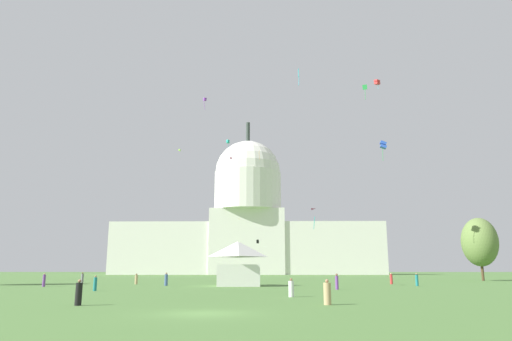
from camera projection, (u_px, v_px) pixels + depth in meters
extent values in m
plane|color=#4C7538|center=(204.00, 314.00, 23.54)|extent=(800.00, 800.00, 0.00)
cube|color=silver|center=(181.00, 249.00, 203.99)|extent=(58.53, 18.83, 22.13)
cube|color=silver|center=(315.00, 249.00, 202.83)|extent=(58.53, 18.83, 22.13)
cube|color=silver|center=(248.00, 242.00, 204.00)|extent=(31.91, 20.71, 27.78)
cylinder|color=silver|center=(248.00, 192.00, 208.65)|extent=(29.69, 29.69, 16.95)
sphere|color=silver|center=(248.00, 173.00, 210.42)|extent=(29.36, 29.36, 29.36)
cylinder|color=#2D3833|center=(248.00, 132.00, 214.43)|extent=(1.80, 1.80, 9.22)
cube|color=white|center=(238.00, 275.00, 63.14)|extent=(6.15, 7.19, 2.83)
pyramid|color=white|center=(238.00, 249.00, 63.87)|extent=(6.46, 7.55, 2.09)
cylinder|color=#4C3823|center=(482.00, 269.00, 92.34)|extent=(0.52, 0.52, 4.68)
ellipsoid|color=olive|center=(480.00, 242.00, 93.43)|extent=(7.82, 8.86, 9.66)
cylinder|color=#1E757A|center=(95.00, 284.00, 48.29)|extent=(0.48, 0.48, 1.38)
sphere|color=#A37556|center=(96.00, 276.00, 48.45)|extent=(0.27, 0.27, 0.20)
cylinder|color=tan|center=(327.00, 294.00, 29.39)|extent=(0.63, 0.63, 1.36)
sphere|color=#A37556|center=(327.00, 281.00, 29.55)|extent=(0.30, 0.30, 0.22)
cylinder|color=#703D93|center=(337.00, 283.00, 51.69)|extent=(0.35, 0.35, 1.48)
sphere|color=brown|center=(337.00, 275.00, 51.87)|extent=(0.26, 0.26, 0.25)
cylinder|color=gray|center=(82.00, 278.00, 76.11)|extent=(0.58, 0.58, 1.48)
sphere|color=brown|center=(83.00, 273.00, 76.29)|extent=(0.35, 0.35, 0.26)
cylinder|color=#3D5684|center=(166.00, 280.00, 63.92)|extent=(0.54, 0.54, 1.53)
sphere|color=#A37556|center=(166.00, 273.00, 64.10)|extent=(0.29, 0.29, 0.24)
cylinder|color=red|center=(391.00, 279.00, 70.57)|extent=(0.53, 0.53, 1.43)
sphere|color=tan|center=(391.00, 274.00, 70.74)|extent=(0.31, 0.31, 0.24)
cylinder|color=#703D93|center=(44.00, 281.00, 60.15)|extent=(0.52, 0.52, 1.52)
sphere|color=tan|center=(45.00, 274.00, 60.32)|extent=(0.28, 0.28, 0.20)
cylinder|color=black|center=(79.00, 294.00, 28.86)|extent=(0.46, 0.46, 1.38)
sphere|color=#A37556|center=(80.00, 281.00, 29.03)|extent=(0.23, 0.23, 0.20)
cylinder|color=#1E757A|center=(417.00, 280.00, 62.63)|extent=(0.41, 0.41, 1.49)
sphere|color=#A37556|center=(416.00, 274.00, 62.81)|extent=(0.25, 0.25, 0.23)
cylinder|color=silver|center=(291.00, 289.00, 37.79)|extent=(0.48, 0.48, 1.27)
sphere|color=brown|center=(291.00, 280.00, 37.94)|extent=(0.25, 0.25, 0.23)
cylinder|color=tan|center=(136.00, 280.00, 69.84)|extent=(0.60, 0.60, 1.32)
sphere|color=brown|center=(137.00, 274.00, 70.00)|extent=(0.35, 0.35, 0.26)
cube|color=teal|center=(228.00, 142.00, 146.94)|extent=(1.16, 1.17, 0.53)
cube|color=teal|center=(228.00, 141.00, 147.05)|extent=(1.16, 1.17, 0.53)
cylinder|color=teal|center=(228.00, 148.00, 146.54)|extent=(0.33, 0.08, 3.47)
pyramid|color=white|center=(266.00, 248.00, 176.86)|extent=(1.72, 1.13, 0.10)
cube|color=purple|center=(205.00, 100.00, 113.97)|extent=(0.89, 0.90, 0.37)
cube|color=purple|center=(205.00, 99.00, 114.06)|extent=(0.89, 0.90, 0.37)
cylinder|color=purple|center=(204.00, 105.00, 113.70)|extent=(0.39, 0.08, 2.32)
cube|color=black|center=(258.00, 241.00, 114.70)|extent=(0.66, 0.33, 0.97)
pyramid|color=yellow|center=(240.00, 220.00, 171.75)|extent=(1.07, 1.48, 0.26)
cube|color=red|center=(377.00, 83.00, 112.58)|extent=(1.51, 1.53, 0.68)
cube|color=red|center=(377.00, 81.00, 112.71)|extent=(1.51, 1.53, 0.68)
cylinder|color=#33BCDB|center=(378.00, 87.00, 112.40)|extent=(0.20, 0.17, 1.24)
pyramid|color=#D1339E|center=(316.00, 211.00, 63.22)|extent=(0.84, 1.56, 0.21)
cylinder|color=teal|center=(314.00, 223.00, 62.93)|extent=(0.25, 0.11, 1.72)
cube|color=#8CD133|center=(180.00, 151.00, 174.75)|extent=(0.86, 0.83, 0.46)
cube|color=#8CD133|center=(180.00, 150.00, 174.82)|extent=(0.86, 0.83, 0.46)
cube|color=blue|center=(383.00, 147.00, 86.56)|extent=(1.29, 1.20, 0.86)
cube|color=blue|center=(383.00, 143.00, 86.70)|extent=(1.29, 1.20, 0.86)
cylinder|color=green|center=(383.00, 154.00, 86.25)|extent=(0.12, 0.09, 2.47)
cube|color=pink|center=(231.00, 158.00, 174.11)|extent=(0.84, 0.51, 0.84)
cube|color=#33BCDB|center=(298.00, 73.00, 72.19)|extent=(0.10, 0.89, 1.33)
cylinder|color=#33BCDB|center=(299.00, 81.00, 71.91)|extent=(0.15, 0.15, 1.47)
cube|color=green|center=(365.00, 87.00, 81.12)|extent=(0.84, 0.26, 0.91)
cylinder|color=green|center=(365.00, 95.00, 80.83)|extent=(0.13, 0.16, 1.87)
cube|color=orange|center=(259.00, 152.00, 191.70)|extent=(0.21, 1.03, 1.04)
cylinder|color=orange|center=(259.00, 156.00, 191.30)|extent=(0.36, 0.43, 2.86)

